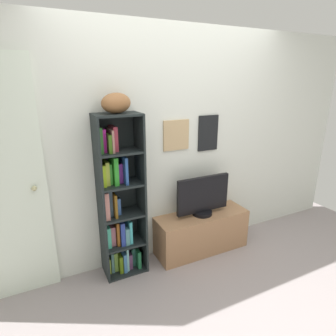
% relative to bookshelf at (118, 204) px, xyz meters
% --- Properties ---
extents(ground, '(5.20, 5.20, 0.04)m').
position_rel_bookshelf_xyz_m(ground, '(0.67, -0.99, -0.75)').
color(ground, gray).
extents(back_wall, '(4.80, 0.08, 2.41)m').
position_rel_bookshelf_xyz_m(back_wall, '(0.67, 0.14, 0.47)').
color(back_wall, silver).
rests_on(back_wall, ground).
extents(bookshelf, '(0.42, 0.28, 1.61)m').
position_rel_bookshelf_xyz_m(bookshelf, '(0.00, 0.00, 0.00)').
color(bookshelf, black).
rests_on(bookshelf, ground).
extents(football, '(0.35, 0.29, 0.17)m').
position_rel_bookshelf_xyz_m(football, '(0.03, -0.03, 0.96)').
color(football, brown).
rests_on(football, bookshelf).
extents(tv_stand, '(1.06, 0.35, 0.45)m').
position_rel_bookshelf_xyz_m(tv_stand, '(0.93, -0.07, -0.51)').
color(tv_stand, '#9E704C').
rests_on(tv_stand, ground).
extents(television, '(0.63, 0.22, 0.44)m').
position_rel_bookshelf_xyz_m(television, '(0.93, -0.07, -0.07)').
color(television, black).
rests_on(television, tv_stand).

